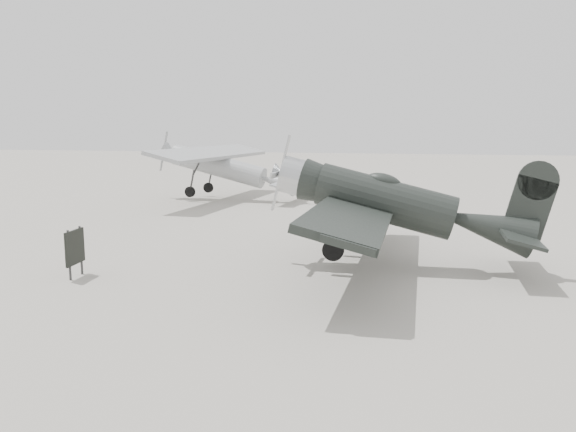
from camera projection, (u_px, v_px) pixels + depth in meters
The scene contains 4 objects.
ground at pixel (271, 271), 16.75m from camera, with size 160.00×160.00×0.00m, color gray.
lowwing_monoplane at pixel (397, 205), 16.85m from camera, with size 8.10×11.21×3.65m.
highwing_monoplane at pixel (224, 163), 33.01m from camera, with size 8.78×12.38×3.51m.
sign_board at pixel (75, 248), 15.91m from camera, with size 0.16×0.99×1.42m.
Camera 1 is at (4.32, -15.72, 4.21)m, focal length 35.00 mm.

